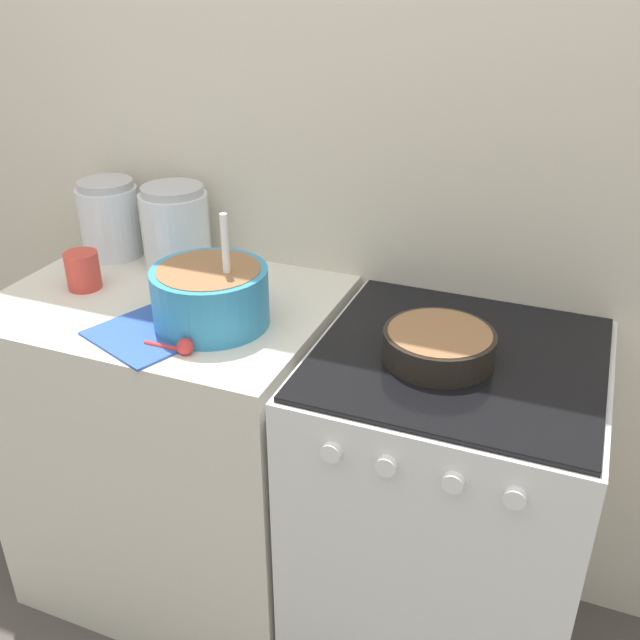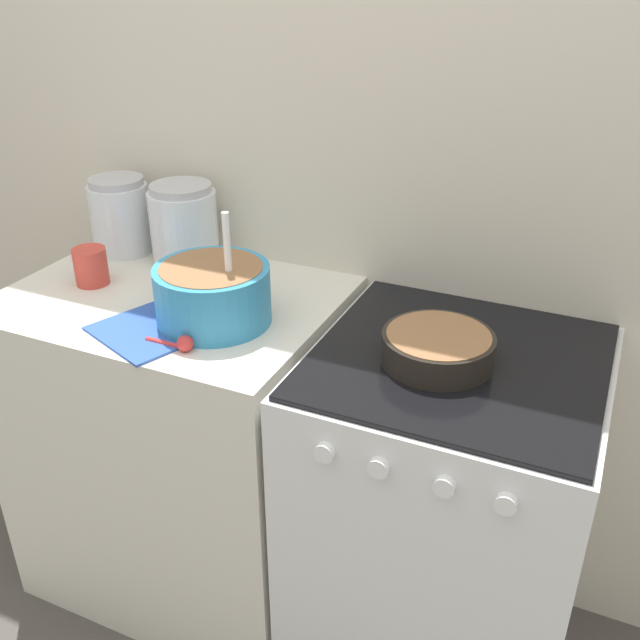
# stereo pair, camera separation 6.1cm
# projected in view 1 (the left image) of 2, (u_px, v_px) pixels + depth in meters

# --- Properties ---
(wall_back) EXTENTS (4.63, 0.05, 2.40)m
(wall_back) POSITION_uv_depth(u_px,v_px,m) (367.00, 165.00, 1.75)
(wall_back) COLOR beige
(wall_back) RESTS_ON ground_plane
(countertop_cabinet) EXTENTS (0.81, 0.61, 0.91)m
(countertop_cabinet) POSITION_uv_depth(u_px,v_px,m) (181.00, 447.00, 1.96)
(countertop_cabinet) COLOR silver
(countertop_cabinet) RESTS_ON ground_plane
(stove) EXTENTS (0.62, 0.63, 0.91)m
(stove) POSITION_uv_depth(u_px,v_px,m) (442.00, 517.00, 1.72)
(stove) COLOR silver
(stove) RESTS_ON ground_plane
(mixing_bowl) EXTENTS (0.26, 0.26, 0.27)m
(mixing_bowl) POSITION_uv_depth(u_px,v_px,m) (210.00, 293.00, 1.60)
(mixing_bowl) COLOR #338CBF
(mixing_bowl) RESTS_ON countertop_cabinet
(baking_pan) EXTENTS (0.23, 0.23, 0.07)m
(baking_pan) POSITION_uv_depth(u_px,v_px,m) (439.00, 345.00, 1.48)
(baking_pan) COLOR black
(baking_pan) RESTS_ON stove
(storage_jar_left) EXTENTS (0.16, 0.16, 0.21)m
(storage_jar_left) POSITION_uv_depth(u_px,v_px,m) (111.00, 224.00, 1.96)
(storage_jar_left) COLOR silver
(storage_jar_left) RESTS_ON countertop_cabinet
(storage_jar_middle) EXTENTS (0.18, 0.18, 0.22)m
(storage_jar_middle) POSITION_uv_depth(u_px,v_px,m) (176.00, 232.00, 1.89)
(storage_jar_middle) COLOR silver
(storage_jar_middle) RESTS_ON countertop_cabinet
(tin_can) EXTENTS (0.08, 0.08, 0.10)m
(tin_can) POSITION_uv_depth(u_px,v_px,m) (83.00, 270.00, 1.78)
(tin_can) COLOR #CC3F33
(tin_can) RESTS_ON countertop_cabinet
(recipe_page) EXTENTS (0.32, 0.35, 0.01)m
(recipe_page) POSITION_uv_depth(u_px,v_px,m) (162.00, 328.00, 1.61)
(recipe_page) COLOR #3359B2
(recipe_page) RESTS_ON countertop_cabinet
(measuring_spoon) EXTENTS (0.12, 0.04, 0.04)m
(measuring_spoon) POSITION_uv_depth(u_px,v_px,m) (180.00, 347.00, 1.51)
(measuring_spoon) COLOR red
(measuring_spoon) RESTS_ON countertop_cabinet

